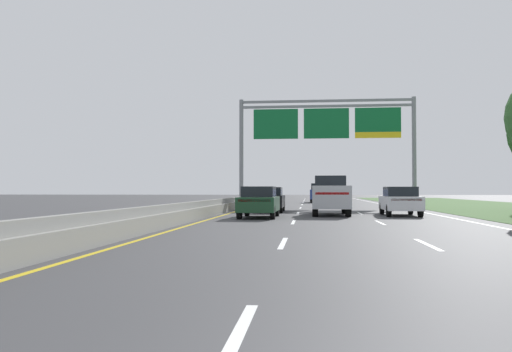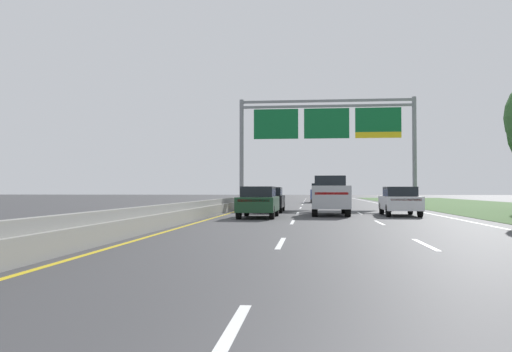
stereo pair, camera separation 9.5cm
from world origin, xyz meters
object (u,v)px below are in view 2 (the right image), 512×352
at_px(pickup_truck_silver, 330,196).
at_px(car_darkgreen_left_lane_sedan, 259,201).
at_px(car_white_right_lane_sedan, 400,201).
at_px(overhead_sign_gantry, 327,129).
at_px(car_black_left_lane_sedan, 269,199).
at_px(car_blue_centre_lane_suv, 319,193).

relative_size(pickup_truck_silver, car_darkgreen_left_lane_sedan, 1.23).
bearing_deg(car_white_right_lane_sedan, overhead_sign_gantry, 13.36).
bearing_deg(overhead_sign_gantry, car_black_left_lane_sedan, -108.19).
bearing_deg(car_blue_centre_lane_suv, pickup_truck_silver, -179.28).
xyz_separation_m(pickup_truck_silver, car_black_left_lane_sedan, (-3.70, 3.53, -0.26)).
bearing_deg(pickup_truck_silver, car_black_left_lane_sedan, 46.99).
relative_size(overhead_sign_gantry, car_darkgreen_left_lane_sedan, 3.41).
xyz_separation_m(car_white_right_lane_sedan, car_black_left_lane_sedan, (-7.44, 3.83, 0.00)).
distance_m(car_white_right_lane_sedan, car_black_left_lane_sedan, 8.37).
relative_size(car_blue_centre_lane_suv, car_white_right_lane_sedan, 1.06).
bearing_deg(car_darkgreen_left_lane_sedan, overhead_sign_gantry, -11.63).
distance_m(overhead_sign_gantry, car_black_left_lane_sedan, 14.01).
bearing_deg(pickup_truck_silver, overhead_sign_gantry, -0.36).
height_order(overhead_sign_gantry, car_darkgreen_left_lane_sedan, overhead_sign_gantry).
bearing_deg(car_black_left_lane_sedan, car_white_right_lane_sedan, -117.49).
height_order(car_darkgreen_left_lane_sedan, car_black_left_lane_sedan, same).
distance_m(car_blue_centre_lane_suv, car_black_left_lane_sedan, 25.98).
relative_size(pickup_truck_silver, car_white_right_lane_sedan, 1.22).
distance_m(car_darkgreen_left_lane_sedan, car_blue_centre_lane_suv, 32.59).
bearing_deg(car_white_right_lane_sedan, car_darkgreen_left_lane_sedan, 111.90).
xyz_separation_m(overhead_sign_gantry, car_white_right_lane_sedan, (3.46, -15.94, -5.80)).
relative_size(pickup_truck_silver, car_blue_centre_lane_suv, 1.15).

